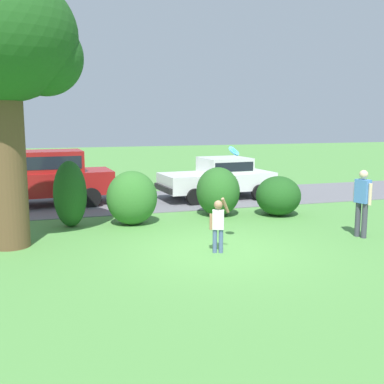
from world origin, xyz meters
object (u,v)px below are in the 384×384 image
at_px(oak_tree_large, 2,48).
at_px(parked_sedan, 219,177).
at_px(child_thrower, 218,222).
at_px(parked_suv, 46,175).
at_px(adult_onlooker, 362,200).
at_px(frisbee, 234,151).

xyz_separation_m(oak_tree_large, parked_sedan, (7.04, 4.79, -3.75)).
xyz_separation_m(parked_sedan, child_thrower, (-2.56, -6.80, -0.13)).
relative_size(parked_suv, child_thrower, 3.73).
bearing_deg(adult_onlooker, child_thrower, -176.55).
height_order(child_thrower, adult_onlooker, adult_onlooker).
distance_m(oak_tree_large, parked_sedan, 9.30).
height_order(parked_sedan, adult_onlooker, adult_onlooker).
bearing_deg(oak_tree_large, adult_onlooker, -11.79).
relative_size(child_thrower, adult_onlooker, 0.74).
relative_size(frisbee, adult_onlooker, 0.19).
relative_size(oak_tree_large, child_thrower, 4.94).
height_order(frisbee, adult_onlooker, frisbee).
bearing_deg(frisbee, parked_sedan, 72.20).
bearing_deg(parked_suv, parked_sedan, -4.26).
xyz_separation_m(child_thrower, frisbee, (0.45, 0.21, 1.58)).
bearing_deg(parked_sedan, oak_tree_large, -145.80).
xyz_separation_m(parked_sedan, adult_onlooker, (1.44, -6.56, 0.13)).
relative_size(oak_tree_large, parked_suv, 1.32).
bearing_deg(parked_sedan, adult_onlooker, -77.60).
height_order(child_thrower, frisbee, frisbee).
xyz_separation_m(parked_sedan, frisbee, (-2.11, -6.58, 1.45)).
distance_m(oak_tree_large, child_thrower, 6.26).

